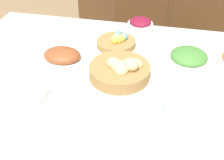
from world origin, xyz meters
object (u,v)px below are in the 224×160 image
object	(u,v)px
chair_far_center	(136,36)
spoon	(138,143)
beet_salad_bowl	(140,25)
butter_dish	(31,94)
dinner_plate	(89,134)
chair_far_right	(196,42)
bread_basket	(120,70)
drinking_cup	(158,107)
ham_platter	(62,56)
knife	(130,142)
green_salad_bowl	(188,60)
fork	(49,128)
egg_basket	(117,42)

from	to	relation	value
chair_far_center	spoon	distance (m)	1.33
beet_salad_bowl	butter_dish	world-z (taller)	beet_salad_bowl
dinner_plate	spoon	size ratio (longest dim) A/B	1.45
chair_far_right	beet_salad_bowl	distance (m)	0.64
bread_basket	spoon	bearing A→B (deg)	-70.05
drinking_cup	butter_dish	bearing A→B (deg)	179.72
ham_platter	bread_basket	bearing A→B (deg)	-14.38
spoon	butter_dish	distance (m)	0.52
beet_salad_bowl	knife	distance (m)	0.89
chair_far_center	knife	size ratio (longest dim) A/B	4.77
beet_salad_bowl	butter_dish	xyz separation A→B (m)	(-0.38, -0.72, -0.02)
bread_basket	knife	xyz separation A→B (m)	(0.11, -0.39, -0.04)
dinner_plate	butter_dish	world-z (taller)	butter_dish
green_salad_bowl	fork	world-z (taller)	green_salad_bowl
bread_basket	egg_basket	size ratio (longest dim) A/B	1.33
egg_basket	fork	size ratio (longest dim) A/B	1.18
beet_salad_bowl	drinking_cup	distance (m)	0.74
chair_far_right	fork	xyz separation A→B (m)	(-0.63, -1.29, 0.26)
chair_far_right	egg_basket	xyz separation A→B (m)	(-0.50, -0.61, 0.28)
bread_basket	egg_basket	distance (m)	0.30
green_salad_bowl	egg_basket	bearing A→B (deg)	159.58
fork	knife	size ratio (longest dim) A/B	1.00
chair_far_center	egg_basket	size ratio (longest dim) A/B	4.04
egg_basket	fork	distance (m)	0.69
knife	butter_dish	bearing A→B (deg)	157.55
chair_far_right	fork	size ratio (longest dim) A/B	4.77
beet_salad_bowl	dinner_plate	bearing A→B (deg)	-94.97
drinking_cup	fork	bearing A→B (deg)	-158.33
fork	spoon	world-z (taller)	same
ham_platter	spoon	xyz separation A→B (m)	(0.47, -0.47, -0.02)
chair_far_center	green_salad_bowl	distance (m)	0.89
ham_platter	butter_dish	bearing A→B (deg)	-95.47
chair_far_center	butter_dish	distance (m)	1.20
ham_platter	knife	size ratio (longest dim) A/B	1.63
egg_basket	beet_salad_bowl	world-z (taller)	beet_salad_bowl
butter_dish	ham_platter	bearing A→B (deg)	84.53
egg_basket	ham_platter	size ratio (longest dim) A/B	0.72
dinner_plate	spoon	xyz separation A→B (m)	(0.19, 0.00, -0.00)
knife	chair_far_right	bearing A→B (deg)	73.03
beet_salad_bowl	dinner_plate	xyz separation A→B (m)	(-0.08, -0.89, -0.04)
fork	drinking_cup	distance (m)	0.44
dinner_plate	spoon	distance (m)	0.19
chair_far_right	drinking_cup	size ratio (longest dim) A/B	9.01
green_salad_bowl	knife	bearing A→B (deg)	-110.90
chair_far_right	knife	world-z (taller)	chair_far_right
ham_platter	drinking_cup	xyz separation A→B (m)	(0.52, -0.31, 0.03)
egg_basket	ham_platter	world-z (taller)	egg_basket
spoon	bread_basket	bearing A→B (deg)	113.20
butter_dish	dinner_plate	bearing A→B (deg)	-27.87
beet_salad_bowl	knife	world-z (taller)	beet_salad_bowl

